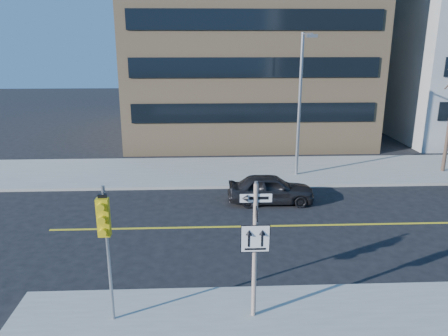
{
  "coord_description": "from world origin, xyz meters",
  "views": [
    {
      "loc": [
        -1.32,
        -13.34,
        7.81
      ],
      "look_at": [
        -0.56,
        4.0,
        2.66
      ],
      "focal_mm": 35.0,
      "sensor_mm": 36.0,
      "label": 1
    }
  ],
  "objects_px": {
    "traffic_signal": "(105,228)",
    "parked_car_a": "(271,189)",
    "streetlight_a": "(301,96)",
    "sign_pole": "(255,243)"
  },
  "relations": [
    {
      "from": "traffic_signal",
      "to": "streetlight_a",
      "type": "height_order",
      "value": "streetlight_a"
    },
    {
      "from": "traffic_signal",
      "to": "parked_car_a",
      "type": "distance_m",
      "value": 11.4
    },
    {
      "from": "traffic_signal",
      "to": "parked_car_a",
      "type": "relative_size",
      "value": 0.95
    },
    {
      "from": "traffic_signal",
      "to": "sign_pole",
      "type": "bearing_deg",
      "value": 2.11
    },
    {
      "from": "traffic_signal",
      "to": "streetlight_a",
      "type": "distance_m",
      "value": 15.72
    },
    {
      "from": "streetlight_a",
      "to": "traffic_signal",
      "type": "bearing_deg",
      "value": -120.8
    },
    {
      "from": "parked_car_a",
      "to": "streetlight_a",
      "type": "distance_m",
      "value": 6.02
    },
    {
      "from": "parked_car_a",
      "to": "streetlight_a",
      "type": "bearing_deg",
      "value": -27.37
    },
    {
      "from": "sign_pole",
      "to": "traffic_signal",
      "type": "distance_m",
      "value": 4.05
    },
    {
      "from": "sign_pole",
      "to": "parked_car_a",
      "type": "height_order",
      "value": "sign_pole"
    }
  ]
}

